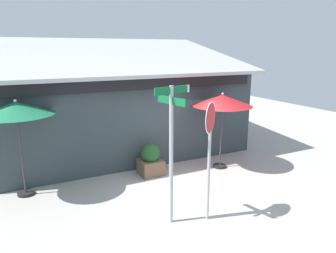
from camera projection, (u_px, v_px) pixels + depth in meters
name	position (u px, v px, depth m)	size (l,w,h in m)	color
ground_plane	(193.00, 189.00, 9.14)	(28.00, 28.00, 0.10)	#ADA8A0
cafe_building	(117.00, 106.00, 12.49)	(9.46, 5.92, 4.40)	#333D42
street_sign_post	(171.00, 142.00, 6.87)	(0.94, 0.88, 3.18)	#A8AAB2
stop_sign	(210.00, 141.00, 7.00)	(0.56, 0.46, 2.82)	#A8AAB2
patio_umbrella_forest_green_left	(16.00, 110.00, 8.12)	(1.94, 1.94, 2.68)	black
patio_umbrella_crimson_center	(222.00, 101.00, 10.17)	(1.96, 1.96, 2.56)	black
sidewalk_planter	(151.00, 160.00, 10.01)	(0.71, 0.71, 1.02)	brown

